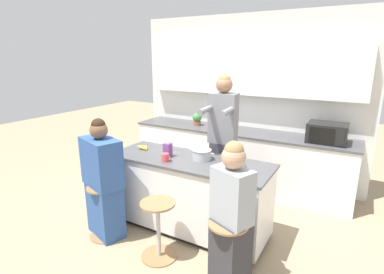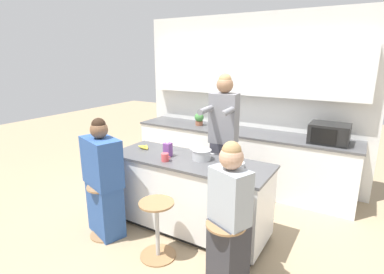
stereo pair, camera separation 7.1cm
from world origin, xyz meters
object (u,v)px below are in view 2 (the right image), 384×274
object	(u,v)px
person_seated_near	(229,220)
juice_carton	(168,150)
cooking_pot	(202,155)
potted_plant	(199,119)
bar_stool_leftmost	(105,209)
bar_stool_center	(157,228)
coffee_cup_near	(165,157)
person_cooking	(223,145)
person_wrapped_blanket	(103,182)
banana_bunch	(144,147)
microwave	(329,133)
bar_stool_rightmost	(225,252)
kitchen_island	(189,194)
fruit_bowl	(235,165)

from	to	relation	value
person_seated_near	juice_carton	bearing A→B (deg)	175.12
cooking_pot	potted_plant	distance (m)	1.71
bar_stool_leftmost	person_seated_near	world-z (taller)	person_seated_near
bar_stool_center	coffee_cup_near	bearing A→B (deg)	114.32
bar_stool_leftmost	juice_carton	bearing A→B (deg)	49.07
person_cooking	person_wrapped_blanket	world-z (taller)	person_cooking
person_seated_near	banana_bunch	world-z (taller)	person_seated_near
juice_carton	microwave	xyz separation A→B (m)	(1.57, 1.54, 0.07)
cooking_pot	banana_bunch	xyz separation A→B (m)	(-0.84, -0.02, -0.04)
bar_stool_center	banana_bunch	xyz separation A→B (m)	(-0.70, 0.67, 0.59)
bar_stool_rightmost	microwave	size ratio (longest dim) A/B	1.25
coffee_cup_near	potted_plant	xyz separation A→B (m)	(-0.54, 1.73, 0.08)
kitchen_island	fruit_bowl	bearing A→B (deg)	3.91
fruit_bowl	coffee_cup_near	distance (m)	0.79
cooking_pot	fruit_bowl	distance (m)	0.43
potted_plant	bar_stool_leftmost	bearing A→B (deg)	-90.95
person_wrapped_blanket	fruit_bowl	world-z (taller)	person_wrapped_blanket
bar_stool_center	coffee_cup_near	xyz separation A→B (m)	(-0.19, 0.43, 0.61)
person_wrapped_blanket	fruit_bowl	size ratio (longest dim) A/B	7.09
bar_stool_rightmost	juice_carton	xyz separation A→B (m)	(-1.04, 0.59, 0.65)
person_wrapped_blanket	person_seated_near	world-z (taller)	person_wrapped_blanket
bar_stool_leftmost	fruit_bowl	world-z (taller)	fruit_bowl
bar_stool_center	person_seated_near	xyz separation A→B (m)	(0.78, 0.04, 0.31)
bar_stool_rightmost	microwave	world-z (taller)	microwave
bar_stool_leftmost	kitchen_island	bearing A→B (deg)	38.89
cooking_pot	bar_stool_rightmost	bearing A→B (deg)	-47.39
bar_stool_rightmost	cooking_pot	size ratio (longest dim) A/B	2.00
cooking_pot	coffee_cup_near	distance (m)	0.42
banana_bunch	potted_plant	bearing A→B (deg)	91.19
person_cooking	juice_carton	bearing A→B (deg)	-130.08
person_wrapped_blanket	coffee_cup_near	size ratio (longest dim) A/B	11.98
fruit_bowl	potted_plant	bearing A→B (deg)	130.90
kitchen_island	bar_stool_leftmost	size ratio (longest dim) A/B	3.08
fruit_bowl	potted_plant	distance (m)	1.98
bar_stool_center	microwave	size ratio (longest dim) A/B	1.25
potted_plant	person_cooking	bearing A→B (deg)	-46.68
person_cooking	coffee_cup_near	size ratio (longest dim) A/B	15.79
kitchen_island	bar_stool_center	world-z (taller)	kitchen_island
coffee_cup_near	banana_bunch	xyz separation A→B (m)	(-0.51, 0.24, -0.02)
fruit_bowl	potted_plant	xyz separation A→B (m)	(-1.29, 1.49, 0.10)
bar_stool_rightmost	microwave	xyz separation A→B (m)	(0.53, 2.12, 0.71)
person_wrapped_blanket	juice_carton	size ratio (longest dim) A/B	7.78
person_seated_near	juice_carton	world-z (taller)	person_seated_near
bar_stool_center	coffee_cup_near	size ratio (longest dim) A/B	5.34
fruit_bowl	juice_carton	size ratio (longest dim) A/B	1.10
coffee_cup_near	microwave	distance (m)	2.26
bar_stool_center	bar_stool_rightmost	distance (m)	0.77
juice_carton	microwave	size ratio (longest dim) A/B	0.36
person_wrapped_blanket	bar_stool_leftmost	bearing A→B (deg)	-36.34
bar_stool_center	cooking_pot	xyz separation A→B (m)	(0.13, 0.69, 0.62)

